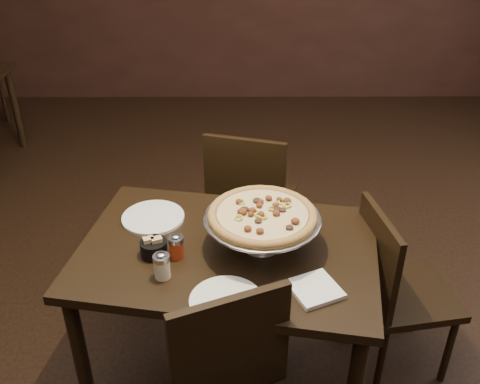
{
  "coord_description": "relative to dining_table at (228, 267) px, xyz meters",
  "views": [
    {
      "loc": [
        0.1,
        -1.7,
        1.98
      ],
      "look_at": [
        0.11,
        0.02,
        0.94
      ],
      "focal_mm": 40.0,
      "sensor_mm": 36.0,
      "label": 1
    }
  ],
  "objects": [
    {
      "name": "room",
      "position": [
        0.0,
        0.05,
        0.78
      ],
      "size": [
        6.04,
        7.04,
        2.84
      ],
      "color": "black",
      "rests_on": "ground"
    },
    {
      "name": "dining_table",
      "position": [
        0.0,
        0.0,
        0.0
      ],
      "size": [
        1.27,
        0.96,
        0.72
      ],
      "rotation": [
        0.0,
        0.0,
        -0.17
      ],
      "color": "black",
      "rests_on": "ground"
    },
    {
      "name": "pizza_stand",
      "position": [
        0.13,
        0.0,
        0.25
      ],
      "size": [
        0.45,
        0.45,
        0.18
      ],
      "color": "silver",
      "rests_on": "dining_table"
    },
    {
      "name": "parmesan_shaker",
      "position": [
        -0.23,
        -0.17,
        0.15
      ],
      "size": [
        0.06,
        0.06,
        0.11
      ],
      "color": "#FBEEC3",
      "rests_on": "dining_table"
    },
    {
      "name": "pepper_flake_shaker",
      "position": [
        -0.19,
        -0.06,
        0.14
      ],
      "size": [
        0.06,
        0.06,
        0.1
      ],
      "color": "#9A210E",
      "rests_on": "dining_table"
    },
    {
      "name": "packet_caddy",
      "position": [
        -0.28,
        -0.04,
        0.13
      ],
      "size": [
        0.1,
        0.1,
        0.08
      ],
      "rotation": [
        0.0,
        0.0,
        0.39
      ],
      "color": "black",
      "rests_on": "dining_table"
    },
    {
      "name": "napkin_stack",
      "position": [
        0.31,
        -0.25,
        0.1
      ],
      "size": [
        0.21,
        0.21,
        0.02
      ],
      "primitive_type": "cube",
      "rotation": [
        0.0,
        0.0,
        0.42
      ],
      "color": "white",
      "rests_on": "dining_table"
    },
    {
      "name": "plate_left",
      "position": [
        -0.32,
        0.2,
        0.1
      ],
      "size": [
        0.26,
        0.26,
        0.01
      ],
      "primitive_type": "cylinder",
      "color": "white",
      "rests_on": "dining_table"
    },
    {
      "name": "plate_near",
      "position": [
        0.0,
        -0.31,
        0.1
      ],
      "size": [
        0.25,
        0.25,
        0.01
      ],
      "primitive_type": "cylinder",
      "color": "white",
      "rests_on": "dining_table"
    },
    {
      "name": "serving_spatula",
      "position": [
        0.21,
        -0.11,
        0.24
      ],
      "size": [
        0.14,
        0.14,
        0.02
      ],
      "rotation": [
        0.0,
        0.0,
        -0.99
      ],
      "color": "silver",
      "rests_on": "pizza_stand"
    },
    {
      "name": "chair_far",
      "position": [
        0.11,
        0.75,
        -0.14
      ],
      "size": [
        0.51,
        0.51,
        0.89
      ],
      "rotation": [
        0.0,
        0.0,
        2.87
      ],
      "color": "black",
      "rests_on": "ground"
    },
    {
      "name": "chair_side",
      "position": [
        0.72,
        0.08,
        -0.18
      ],
      "size": [
        0.44,
        0.44,
        0.82
      ],
      "rotation": [
        0.0,
        0.0,
        1.74
      ],
      "color": "black",
      "rests_on": "ground"
    }
  ]
}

